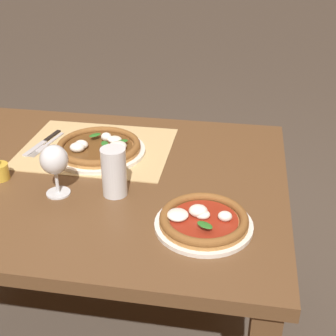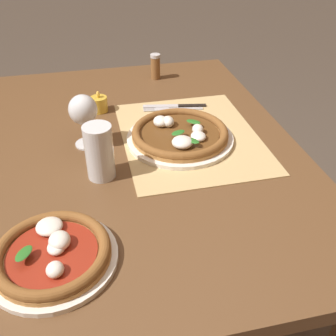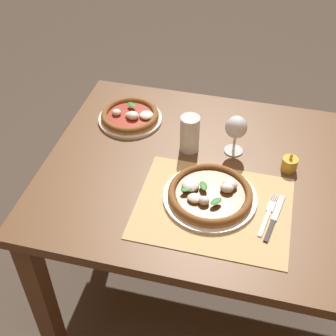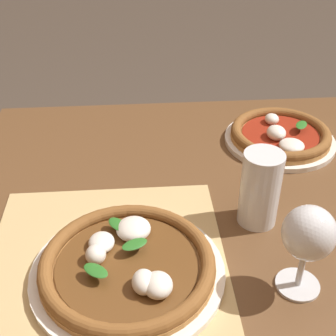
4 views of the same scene
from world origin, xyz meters
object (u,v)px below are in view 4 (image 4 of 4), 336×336
(pizza_near, at_px, (128,266))
(pizza_far, at_px, (280,136))
(wine_glass, at_px, (308,237))
(pint_glass, at_px, (260,190))

(pizza_near, xyz_separation_m, pizza_far, (-0.39, 0.36, -0.00))
(pizza_far, distance_m, wine_glass, 0.45)
(pizza_near, bearing_deg, pizza_far, 137.47)
(pizza_near, distance_m, wine_glass, 0.28)
(pizza_near, bearing_deg, wine_glass, 81.15)
(pizza_far, relative_size, wine_glass, 1.66)
(wine_glass, relative_size, pint_glass, 1.07)
(pizza_far, xyz_separation_m, wine_glass, (0.43, -0.09, 0.09))
(pizza_far, bearing_deg, pint_glass, -23.88)
(pizza_far, bearing_deg, wine_glass, -11.86)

